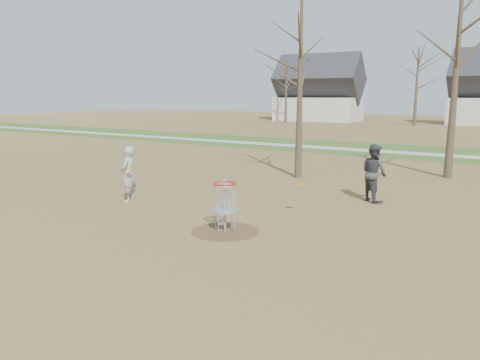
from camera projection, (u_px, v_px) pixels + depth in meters
name	position (u px, v px, depth m)	size (l,w,h in m)	color
ground	(225.00, 231.00, 12.31)	(160.00, 160.00, 0.00)	brown
green_band	(413.00, 152.00, 29.67)	(160.00, 8.00, 0.01)	#2D5119
footpath	(409.00, 153.00, 28.84)	(160.00, 1.50, 0.01)	#9E9E99
dirt_circle	(225.00, 231.00, 12.31)	(1.80, 1.80, 0.01)	#47331E
player_standing	(128.00, 174.00, 15.63)	(0.68, 0.45, 1.86)	#AEAEAE
player_throwing	(374.00, 173.00, 15.67)	(0.95, 0.74, 1.95)	#3A393E
disc_grounded	(222.00, 224.00, 12.96)	(0.22, 0.22, 0.02)	silver
discs_in_play	(215.00, 177.00, 14.52)	(5.52, 2.01, 0.31)	orange
disc_golf_basket	(225.00, 198.00, 12.15)	(0.64, 0.64, 1.35)	#9EA3AD
bare_trees	(479.00, 74.00, 40.00)	(52.62, 44.98, 9.00)	#382B1E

